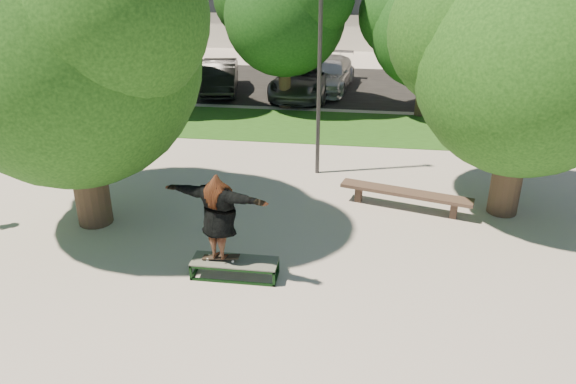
# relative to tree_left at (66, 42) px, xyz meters

# --- Properties ---
(ground) EXTENTS (120.00, 120.00, 0.00)m
(ground) POSITION_rel_tree_left_xyz_m (4.29, -1.09, -4.42)
(ground) COLOR gray
(ground) RESTS_ON ground
(grass_strip) EXTENTS (30.00, 4.00, 0.02)m
(grass_strip) POSITION_rel_tree_left_xyz_m (5.29, 8.41, -4.41)
(grass_strip) COLOR #1D4213
(grass_strip) RESTS_ON ground
(asphalt_strip) EXTENTS (40.00, 8.00, 0.01)m
(asphalt_strip) POSITION_rel_tree_left_xyz_m (4.29, 14.91, -4.42)
(asphalt_strip) COLOR black
(asphalt_strip) RESTS_ON ground
(tree_left) EXTENTS (6.96, 5.95, 7.12)m
(tree_left) POSITION_rel_tree_left_xyz_m (0.00, 0.00, 0.00)
(tree_left) COLOR #38281E
(tree_left) RESTS_ON ground
(tree_right) EXTENTS (6.24, 5.33, 6.51)m
(tree_right) POSITION_rel_tree_left_xyz_m (10.21, 1.99, -0.33)
(tree_right) COLOR #38281E
(tree_right) RESTS_ON ground
(bg_tree_left) EXTENTS (5.28, 4.51, 5.77)m
(bg_tree_left) POSITION_rel_tree_left_xyz_m (-2.28, 9.98, -0.69)
(bg_tree_left) COLOR #38281E
(bg_tree_left) RESTS_ON ground
(bg_tree_mid) EXTENTS (5.76, 4.92, 6.24)m
(bg_tree_mid) POSITION_rel_tree_left_xyz_m (3.22, 10.98, -0.41)
(bg_tree_mid) COLOR #38281E
(bg_tree_mid) RESTS_ON ground
(bg_tree_right) EXTENTS (5.04, 4.31, 5.43)m
(bg_tree_right) POSITION_rel_tree_left_xyz_m (8.73, 10.47, -0.93)
(bg_tree_right) COLOR #38281E
(bg_tree_right) RESTS_ON ground
(lamppost) EXTENTS (0.25, 0.15, 6.11)m
(lamppost) POSITION_rel_tree_left_xyz_m (5.29, 3.91, -1.27)
(lamppost) COLOR #2D2D30
(lamppost) RESTS_ON ground
(grind_box) EXTENTS (1.80, 0.60, 0.38)m
(grind_box) POSITION_rel_tree_left_xyz_m (4.10, -2.02, -4.23)
(grind_box) COLOR black
(grind_box) RESTS_ON ground
(skater_rig) EXTENTS (2.38, 1.19, 1.95)m
(skater_rig) POSITION_rel_tree_left_xyz_m (3.81, -2.02, -3.04)
(skater_rig) COLOR white
(skater_rig) RESTS_ON grind_box
(bench) EXTENTS (3.42, 1.33, 0.52)m
(bench) POSITION_rel_tree_left_xyz_m (7.79, 1.71, -3.98)
(bench) COLOR #443228
(bench) RESTS_ON ground
(car_silver_a) EXTENTS (1.76, 4.17, 1.41)m
(car_silver_a) POSITION_rel_tree_left_xyz_m (-2.38, 14.18, -3.72)
(car_silver_a) COLOR #B3B2B7
(car_silver_a) RESTS_ON asphalt_strip
(car_dark) EXTENTS (2.26, 4.51, 1.42)m
(car_dark) POSITION_rel_tree_left_xyz_m (-0.00, 12.93, -3.71)
(car_dark) COLOR black
(car_dark) RESTS_ON asphalt_strip
(car_grey) EXTENTS (2.73, 5.38, 1.46)m
(car_grey) POSITION_rel_tree_left_xyz_m (3.82, 12.91, -3.69)
(car_grey) COLOR slate
(car_grey) RESTS_ON asphalt_strip
(car_silver_b) EXTENTS (2.52, 5.17, 1.45)m
(car_silver_b) POSITION_rel_tree_left_xyz_m (4.85, 14.17, -3.70)
(car_silver_b) COLOR #B6B5BB
(car_silver_b) RESTS_ON asphalt_strip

